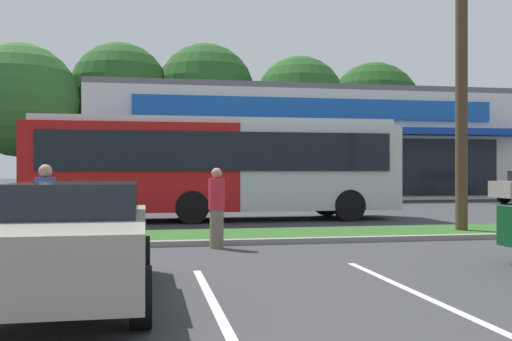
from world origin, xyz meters
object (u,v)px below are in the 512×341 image
Objects in this scene: city_bus at (216,166)px; pedestrian_mid at (217,208)px; car_0 at (74,239)px; car_1 at (70,191)px; pedestrian_by_pole at (45,214)px; utility_pole at (456,27)px.

pedestrian_mid is at bearing -96.95° from city_bus.
city_bus reaches higher than car_0.
pedestrian_by_pole reaches higher than car_1.
pedestrian_by_pole is (-3.93, -8.33, -0.90)m from city_bus.
pedestrian_by_pole is at bearing -162.23° from utility_pole.
car_0 is (-3.11, -11.38, -1.00)m from city_bus.
city_bus is 7.05× the size of pedestrian_mid.
car_0 is 18.04m from car_1.
car_1 is at bearing 112.09° from pedestrian_mid.
utility_pole reaches higher than car_1.
pedestrian_mid is at bearing 17.24° from pedestrian_by_pole.
city_bus is 2.63× the size of car_0.
pedestrian_mid reaches higher than car_0.
utility_pole is 7.70m from pedestrian_mid.
pedestrian_by_pole is at bearing -150.23° from pedestrian_mid.
city_bus is 8.48m from car_1.
pedestrian_by_pole is at bearing -84.68° from car_1.
car_1 is 2.52× the size of pedestrian_mid.
car_1 is (-10.70, 11.88, -4.44)m from utility_pole.
car_0 is 2.68× the size of pedestrian_mid.
pedestrian_by_pole is (-9.32, -2.99, -4.32)m from utility_pole.
pedestrian_mid reaches higher than car_1.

